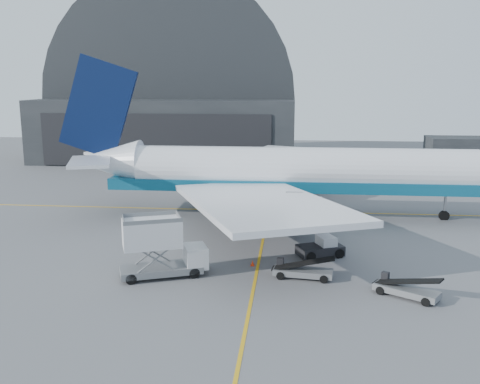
# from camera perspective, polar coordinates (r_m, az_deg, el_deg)

# --- Properties ---
(ground) EXTENTS (200.00, 200.00, 0.00)m
(ground) POSITION_cam_1_polar(r_m,az_deg,el_deg) (45.78, 1.90, -7.98)
(ground) COLOR #565659
(ground) RESTS_ON ground
(taxi_lines) EXTENTS (80.00, 42.12, 0.02)m
(taxi_lines) POSITION_cam_1_polar(r_m,az_deg,el_deg) (57.84, 2.73, -3.75)
(taxi_lines) COLOR gold
(taxi_lines) RESTS_ON ground
(hangar) EXTENTS (50.00, 28.30, 28.00)m
(hangar) POSITION_cam_1_polar(r_m,az_deg,el_deg) (110.91, -7.33, 8.60)
(hangar) COLOR black
(hangar) RESTS_ON ground
(distant_bldg_a) EXTENTS (14.00, 8.00, 4.00)m
(distant_bldg_a) POSITION_cam_1_polar(r_m,az_deg,el_deg) (121.27, 22.55, 3.53)
(distant_bldg_a) COLOR black
(distant_bldg_a) RESTS_ON ground
(airliner) EXTENTS (53.19, 51.58, 18.67)m
(airliner) POSITION_cam_1_polar(r_m,az_deg,el_deg) (61.60, 4.79, 2.15)
(airliner) COLOR white
(airliner) RESTS_ON ground
(catering_truck) EXTENTS (7.37, 4.86, 4.75)m
(catering_truck) POSITION_cam_1_polar(r_m,az_deg,el_deg) (43.34, -8.54, -5.90)
(catering_truck) COLOR slate
(catering_truck) RESTS_ON ground
(pushback_tug) EXTENTS (4.50, 3.60, 1.83)m
(pushback_tug) POSITION_cam_1_polar(r_m,az_deg,el_deg) (48.85, 8.66, -5.98)
(pushback_tug) COLOR black
(pushback_tug) RESTS_ON ground
(belt_loader_a) EXTENTS (5.10, 2.25, 1.91)m
(belt_loader_a) POSITION_cam_1_polar(r_m,az_deg,el_deg) (43.43, 6.66, -8.35)
(belt_loader_a) COLOR slate
(belt_loader_a) RESTS_ON ground
(belt_loader_b) EXTENTS (4.75, 3.80, 1.88)m
(belt_loader_b) POSITION_cam_1_polar(r_m,az_deg,el_deg) (41.38, 17.28, -9.87)
(belt_loader_b) COLOR slate
(belt_loader_b) RESTS_ON ground
(traffic_cone) EXTENTS (0.33, 0.33, 0.48)m
(traffic_cone) POSITION_cam_1_polar(r_m,az_deg,el_deg) (45.96, 1.34, -7.60)
(traffic_cone) COLOR red
(traffic_cone) RESTS_ON ground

